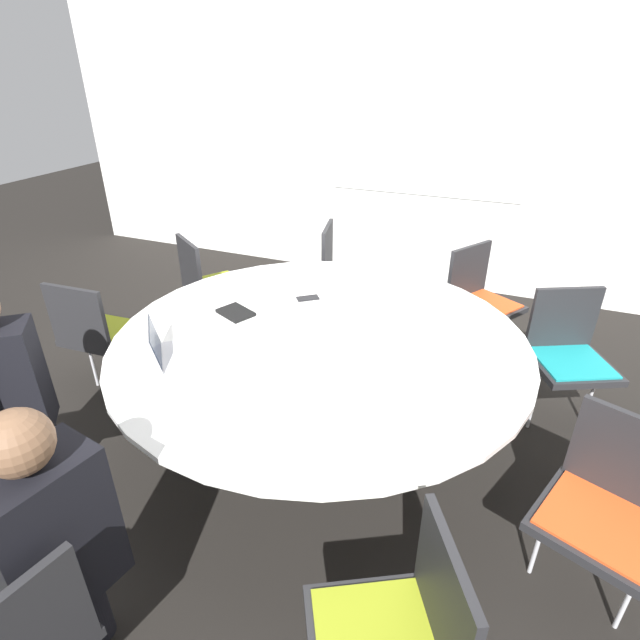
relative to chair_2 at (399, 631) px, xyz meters
The scene contains 16 objects.
ground_plane 1.60m from the chair_2, 121.38° to the left, with size 16.00×16.00×0.00m, color black.
wall_back 4.10m from the chair_2, 101.26° to the left, with size 8.00×0.07×2.70m.
conference_table 1.51m from the chair_2, 121.38° to the left, with size 2.27×2.27×0.72m.
chair_2 is the anchor object (origin of this frame).
chair_3 1.02m from the chair_2, 51.24° to the left, with size 0.56×0.55×0.88m.
chair_4 2.08m from the chair_2, 75.08° to the left, with size 0.58×0.57×0.88m.
chair_5 2.60m from the chair_2, 91.07° to the left, with size 0.59×0.60×0.88m.
chair_6 2.98m from the chair_2, 113.21° to the left, with size 0.51×0.52×0.88m.
chair_7 2.93m from the chair_2, 134.72° to the left, with size 0.60×0.60×0.88m.
chair_8 2.55m from the chair_2, 153.55° to the left, with size 0.46×0.44×0.88m.
person_0 2.03m from the chair_2, behind, with size 0.42×0.40×1.23m.
person_1 1.14m from the chair_2, 167.26° to the right, with size 0.31×0.40×1.23m.
laptop 1.62m from the chair_2, 151.04° to the left, with size 0.40×0.41×0.21m.
spiral_notebook 1.92m from the chair_2, 135.24° to the left, with size 0.25×0.22×0.02m.
cell_phone 2.00m from the chair_2, 121.38° to the left, with size 0.15×0.14×0.01m.
handbag 1.68m from the chair_2, 61.06° to the left, with size 0.36×0.16×0.28m.
Camera 1 is at (0.90, -2.21, 2.09)m, focal length 28.00 mm.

